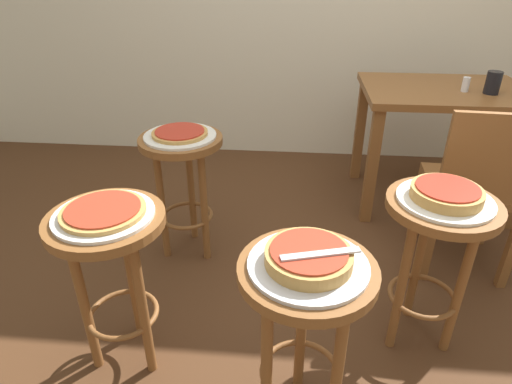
# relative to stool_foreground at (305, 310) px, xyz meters

# --- Properties ---
(ground_plane) EXTENTS (6.00, 6.00, 0.00)m
(ground_plane) POSITION_rel_stool_foreground_xyz_m (0.10, 0.67, -0.48)
(ground_plane) COLOR #4C2D19
(stool_foreground) EXTENTS (0.40, 0.40, 0.64)m
(stool_foreground) POSITION_rel_stool_foreground_xyz_m (0.00, 0.00, 0.00)
(stool_foreground) COLOR brown
(stool_foreground) RESTS_ON ground_plane
(serving_plate_foreground) EXTENTS (0.34, 0.34, 0.01)m
(serving_plate_foreground) POSITION_rel_stool_foreground_xyz_m (0.00, 0.00, 0.17)
(serving_plate_foreground) COLOR silver
(serving_plate_foreground) RESTS_ON stool_foreground
(pizza_foreground) EXTENTS (0.24, 0.24, 0.05)m
(pizza_foreground) POSITION_rel_stool_foreground_xyz_m (0.00, 0.00, 0.20)
(pizza_foreground) COLOR tan
(pizza_foreground) RESTS_ON serving_plate_foreground
(stool_middle) EXTENTS (0.40, 0.40, 0.64)m
(stool_middle) POSITION_rel_stool_foreground_xyz_m (-0.66, 0.20, 0.00)
(stool_middle) COLOR brown
(stool_middle) RESTS_ON ground_plane
(serving_plate_middle) EXTENTS (0.33, 0.33, 0.01)m
(serving_plate_middle) POSITION_rel_stool_foreground_xyz_m (-0.66, 0.20, 0.17)
(serving_plate_middle) COLOR silver
(serving_plate_middle) RESTS_ON stool_middle
(pizza_middle) EXTENTS (0.28, 0.28, 0.02)m
(pizza_middle) POSITION_rel_stool_foreground_xyz_m (-0.66, 0.20, 0.18)
(pizza_middle) COLOR tan
(pizza_middle) RESTS_ON serving_plate_middle
(stool_leftside) EXTENTS (0.40, 0.40, 0.64)m
(stool_leftside) POSITION_rel_stool_foreground_xyz_m (0.48, 0.40, 0.00)
(stool_leftside) COLOR brown
(stool_leftside) RESTS_ON ground_plane
(serving_plate_leftside) EXTENTS (0.33, 0.33, 0.01)m
(serving_plate_leftside) POSITION_rel_stool_foreground_xyz_m (0.48, 0.40, 0.17)
(serving_plate_leftside) COLOR white
(serving_plate_leftside) RESTS_ON stool_leftside
(pizza_leftside) EXTENTS (0.24, 0.24, 0.05)m
(pizza_leftside) POSITION_rel_stool_foreground_xyz_m (0.48, 0.40, 0.20)
(pizza_leftside) COLOR tan
(pizza_leftside) RESTS_ON serving_plate_leftside
(stool_rear) EXTENTS (0.40, 0.40, 0.64)m
(stool_rear) POSITION_rel_stool_foreground_xyz_m (-0.58, 0.91, 0.00)
(stool_rear) COLOR brown
(stool_rear) RESTS_ON ground_plane
(serving_plate_rear) EXTENTS (0.34, 0.34, 0.01)m
(serving_plate_rear) POSITION_rel_stool_foreground_xyz_m (-0.58, 0.91, 0.17)
(serving_plate_rear) COLOR white
(serving_plate_rear) RESTS_ON stool_rear
(pizza_rear) EXTENTS (0.26, 0.26, 0.02)m
(pizza_rear) POSITION_rel_stool_foreground_xyz_m (-0.58, 0.91, 0.18)
(pizza_rear) COLOR tan
(pizza_rear) RESTS_ON serving_plate_rear
(dining_table) EXTENTS (0.93, 0.68, 0.73)m
(dining_table) POSITION_rel_stool_foreground_xyz_m (0.80, 1.59, 0.12)
(dining_table) COLOR brown
(dining_table) RESTS_ON ground_plane
(cup_near_edge) EXTENTS (0.08, 0.08, 0.12)m
(cup_near_edge) POSITION_rel_stool_foreground_xyz_m (1.01, 1.49, 0.30)
(cup_near_edge) COLOR black
(cup_near_edge) RESTS_ON dining_table
(condiment_shaker) EXTENTS (0.04, 0.04, 0.08)m
(condiment_shaker) POSITION_rel_stool_foreground_xyz_m (0.88, 1.52, 0.28)
(condiment_shaker) COLOR white
(condiment_shaker) RESTS_ON dining_table
(wooden_chair) EXTENTS (0.43, 0.43, 0.85)m
(wooden_chair) POSITION_rel_stool_foreground_xyz_m (0.79, 0.88, -0.02)
(wooden_chair) COLOR brown
(wooden_chair) RESTS_ON ground_plane
(pizza_server_knife) EXTENTS (0.22, 0.08, 0.01)m
(pizza_server_knife) POSITION_rel_stool_foreground_xyz_m (0.03, -0.02, 0.22)
(pizza_server_knife) COLOR silver
(pizza_server_knife) RESTS_ON pizza_foreground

